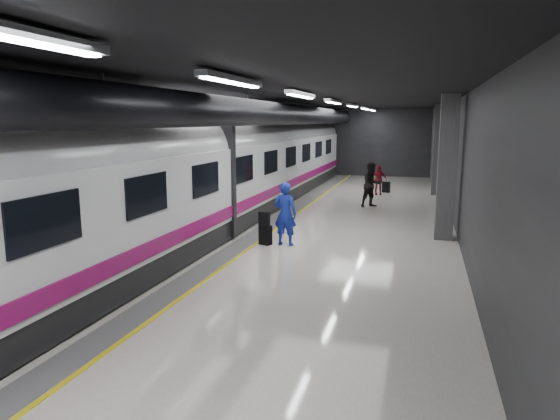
% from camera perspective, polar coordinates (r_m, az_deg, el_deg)
% --- Properties ---
extents(ground, '(40.00, 40.00, 0.00)m').
position_cam_1_polar(ground, '(15.26, 1.00, -3.86)').
color(ground, white).
rests_on(ground, ground).
extents(platform_hall, '(10.02, 40.02, 4.51)m').
position_cam_1_polar(platform_hall, '(15.80, 0.93, 9.58)').
color(platform_hall, black).
rests_on(platform_hall, ground).
extents(train, '(3.05, 38.00, 4.05)m').
position_cam_1_polar(train, '(16.04, -10.28, 4.17)').
color(train, black).
rests_on(train, ground).
extents(traveler_main, '(0.73, 0.52, 1.91)m').
position_cam_1_polar(traveler_main, '(14.90, 0.60, -0.44)').
color(traveler_main, '#1C2DD5').
rests_on(traveler_main, ground).
extents(suitcase_main, '(0.42, 0.34, 0.59)m').
position_cam_1_polar(suitcase_main, '(15.09, -1.68, -2.88)').
color(suitcase_main, black).
rests_on(suitcase_main, ground).
extents(shoulder_bag, '(0.34, 0.21, 0.43)m').
position_cam_1_polar(shoulder_bag, '(14.96, -1.81, -1.01)').
color(shoulder_bag, black).
rests_on(shoulder_bag, suitcase_main).
extents(traveler_far_a, '(1.19, 1.15, 1.94)m').
position_cam_1_polar(traveler_far_a, '(21.97, 10.44, 2.85)').
color(traveler_far_a, black).
rests_on(traveler_far_a, ground).
extents(traveler_far_b, '(0.94, 0.56, 1.51)m').
position_cam_1_polar(traveler_far_b, '(25.75, 11.17, 3.39)').
color(traveler_far_b, maroon).
rests_on(traveler_far_b, ground).
extents(suitcase_far, '(0.42, 0.31, 0.56)m').
position_cam_1_polar(suitcase_far, '(26.72, 12.04, 2.58)').
color(suitcase_far, black).
rests_on(suitcase_far, ground).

